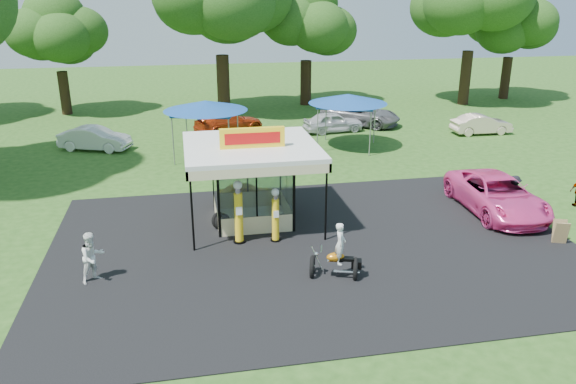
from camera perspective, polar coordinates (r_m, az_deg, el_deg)
name	(u,v)px	position (r m, az deg, el deg)	size (l,w,h in m)	color
ground	(327,270)	(19.99, 4.03, -7.94)	(120.00, 120.00, 0.00)	#244A17
asphalt_apron	(314,246)	(21.72, 2.68, -5.49)	(20.00, 14.00, 0.04)	black
gas_station_kiosk	(252,181)	(23.46, -3.71, 1.09)	(5.40, 5.40, 4.18)	white
gas_pump_left	(239,214)	(21.59, -5.04, -2.20)	(0.48, 0.48, 2.57)	black
gas_pump_right	(275,217)	(21.72, -1.28, -2.51)	(0.41, 0.41, 2.19)	black
motorcycle	(338,256)	(19.22, 5.09, -6.46)	(1.84, 1.26, 2.09)	black
spare_tires	(221,221)	(23.25, -6.84, -2.94)	(0.92, 0.78, 0.74)	black
a_frame_sign	(560,232)	(24.17, 25.93, -3.70)	(0.57, 0.63, 0.94)	#593819
kiosk_car	(246,193)	(25.96, -4.28, -0.10)	(1.13, 2.82, 0.96)	yellow
pink_sedan	(497,195)	(26.36, 20.45, -0.24)	(2.72, 5.90, 1.64)	#F34297
spectator_west	(92,257)	(19.96, -19.25, -6.29)	(0.87, 0.67, 1.78)	white
spectator_east_a	(514,192)	(27.09, 21.93, -0.01)	(1.00, 0.58, 1.55)	black
bg_car_a	(95,139)	(36.59, -19.03, 5.16)	(1.52, 4.36, 1.44)	silver
bg_car_b	(229,123)	(39.12, -6.02, 7.03)	(2.01, 4.93, 1.43)	#A42D0C
bg_car_c	(333,122)	(39.28, 4.60, 7.10)	(1.66, 4.12, 1.40)	silver
bg_car_d	(360,114)	(41.57, 7.38, 7.84)	(2.64, 5.73, 1.59)	#5E5E60
bg_car_e	(481,124)	(40.82, 19.05, 6.52)	(1.42, 4.06, 1.34)	beige
tent_west	(205,106)	(32.80, -8.39, 8.63)	(4.83, 4.83, 3.38)	gray
tent_east	(348,99)	(34.82, 6.10, 9.35)	(4.82, 4.82, 3.37)	gray
oak_far_b	(57,37)	(47.74, -22.40, 14.34)	(7.79, 7.79, 9.29)	black
oak_far_c	(220,5)	(44.47, -6.90, 18.36)	(11.07, 11.07, 13.05)	black
oak_far_d	(306,25)	(48.34, 1.88, 16.60)	(8.70, 8.70, 10.36)	black
oak_far_e	(473,7)	(50.72, 18.26, 17.40)	(10.52, 10.52, 12.52)	black
oak_far_f	(512,25)	(54.88, 21.84, 15.47)	(8.32, 8.32, 10.03)	black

